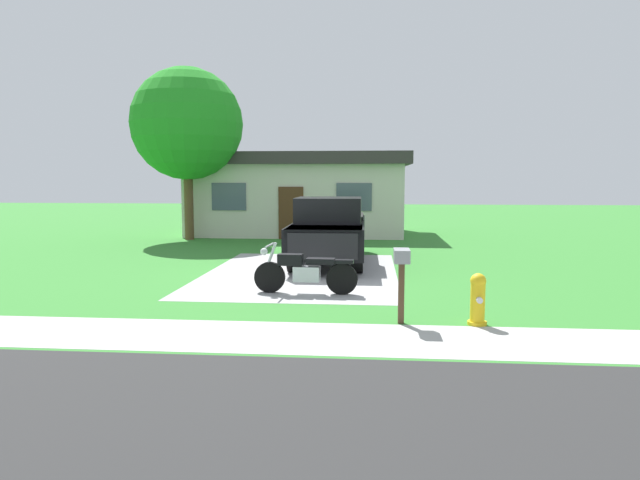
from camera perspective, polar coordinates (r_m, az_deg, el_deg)
name	(u,v)px	position (r m, az deg, el deg)	size (l,w,h in m)	color
ground_plane	(301,273)	(14.86, -1.86, -3.29)	(80.00, 80.00, 0.00)	#337C2F
driveway_pad	(301,273)	(14.86, -1.86, -3.28)	(4.87, 7.31, 0.01)	#A0A0A0
sidewalk_strip	(254,336)	(9.07, -6.53, -9.44)	(36.00, 1.80, 0.01)	#A8A8A3
motorcycle	(305,271)	(12.17, -1.52, -3.14)	(2.21, 0.70, 1.09)	black
pickup_truck	(330,230)	(16.63, 0.98, 1.03)	(2.06, 5.65, 1.90)	black
fire_hydrant	(478,300)	(9.95, 15.37, -5.72)	(0.32, 0.40, 0.87)	yellow
mailbox	(402,266)	(9.68, 8.10, -2.56)	(0.26, 0.48, 1.26)	#4C3823
shade_tree	(187,124)	(23.52, -13.06, 11.13)	(4.37, 4.37, 6.75)	brown
neighbor_house	(299,193)	(25.51, -2.12, 4.69)	(9.60, 5.60, 3.50)	beige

